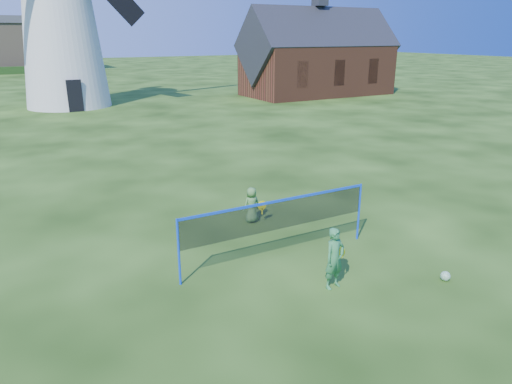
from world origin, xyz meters
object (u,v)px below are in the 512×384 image
Objects in this scene: badminton_net at (278,216)px; play_ball at (445,276)px; player_girl at (335,258)px; chapel at (318,58)px; windmill at (59,17)px; player_boy at (252,205)px.

play_ball is (2.74, -2.69, -1.03)m from badminton_net.
chapel is at bearing 46.48° from player_girl.
windmill is 1.31× the size of chapel.
play_ball is at bearing -30.95° from player_girl.
windmill is at bearing 171.94° from chapel.
badminton_net is 4.80× the size of player_boy.
windmill is 21.39m from chapel.
badminton_net is at bearing -127.44° from chapel.
badminton_net is (0.54, -29.61, -5.27)m from windmill.
player_boy is at bearing 76.20° from badminton_net.
chapel is 34.38m from play_ball.
chapel is 31.39m from player_boy.
windmill is 27.83m from player_boy.
badminton_net is at bearing -88.95° from windmill.
player_girl is at bearing 157.33° from play_ball.
badminton_net is 22.95× the size of play_ball.
chapel reaches higher than badminton_net.
badminton_net reaches higher than player_boy.
windmill reaches higher than badminton_net.
player_boy is at bearing 112.67° from play_ball.
player_girl is at bearing 83.89° from player_boy.
windmill reaches higher than play_ball.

